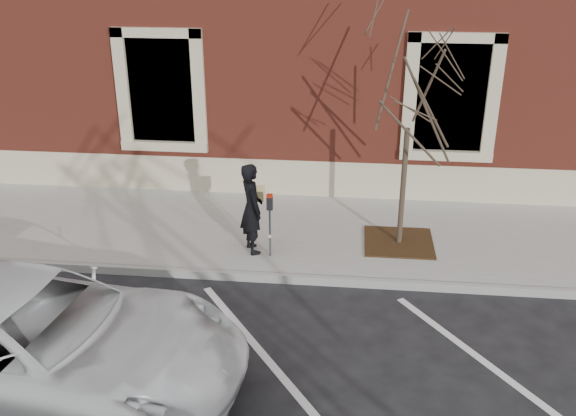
# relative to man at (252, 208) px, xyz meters

# --- Properties ---
(ground) EXTENTS (120.00, 120.00, 0.00)m
(ground) POSITION_rel_man_xyz_m (0.67, -0.78, -0.99)
(ground) COLOR #28282B
(ground) RESTS_ON ground
(sidewalk_near) EXTENTS (40.00, 3.50, 0.15)m
(sidewalk_near) POSITION_rel_man_xyz_m (0.67, 0.97, -0.91)
(sidewalk_near) COLOR #B7B3AC
(sidewalk_near) RESTS_ON ground
(curb_near) EXTENTS (40.00, 0.12, 0.15)m
(curb_near) POSITION_rel_man_xyz_m (0.67, -0.83, -0.91)
(curb_near) COLOR #9E9E99
(curb_near) RESTS_ON ground
(parking_stripes) EXTENTS (28.00, 4.40, 0.01)m
(parking_stripes) POSITION_rel_man_xyz_m (0.67, -2.98, -0.98)
(parking_stripes) COLOR silver
(parking_stripes) RESTS_ON ground
(man) EXTENTS (0.63, 0.72, 1.67)m
(man) POSITION_rel_man_xyz_m (0.00, 0.00, 0.00)
(man) COLOR black
(man) RESTS_ON sidewalk_near
(parking_meter) EXTENTS (0.11, 0.08, 1.19)m
(parking_meter) POSITION_rel_man_xyz_m (0.35, -0.18, -0.01)
(parking_meter) COLOR #595B60
(parking_meter) RESTS_ON sidewalk_near
(tree_grate) EXTENTS (1.27, 1.27, 0.03)m
(tree_grate) POSITION_rel_man_xyz_m (2.67, 0.58, -0.82)
(tree_grate) COLOR #432A15
(tree_grate) RESTS_ON sidewalk_near
(sapling) EXTENTS (2.42, 2.42, 4.03)m
(sapling) POSITION_rel_man_xyz_m (2.67, 0.58, 1.99)
(sapling) COLOR #4B3F2D
(sapling) RESTS_ON sidewalk_near
(white_truck) EXTENTS (5.89, 3.27, 1.56)m
(white_truck) POSITION_rel_man_xyz_m (-2.24, -3.92, -0.21)
(white_truck) COLOR silver
(white_truck) RESTS_ON ground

